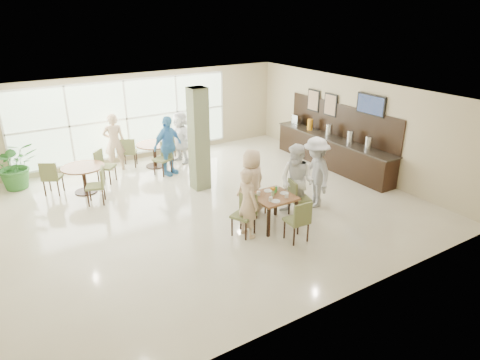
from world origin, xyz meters
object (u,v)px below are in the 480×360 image
potted_plant (15,165)px  teen_left (248,203)px  main_table (273,200)px  round_table_left (83,172)px  adult_a (168,146)px  adult_standing (114,142)px  teen_right (297,182)px  adult_b (180,137)px  teen_standing (315,172)px  teen_far (252,182)px  buffet_counter (332,150)px  round_table_right (154,149)px

potted_plant → teen_left: teen_left is taller
main_table → round_table_left: bearing=126.8°
adult_a → adult_standing: (-1.23, 1.23, -0.01)m
teen_right → adult_b: (-0.68, 5.03, -0.06)m
teen_right → teen_standing: size_ratio=1.00×
adult_a → adult_standing: adult_a is taller
teen_far → adult_b: size_ratio=0.97×
teen_left → potted_plant: bearing=26.4°
main_table → adult_a: (-0.70, 4.29, 0.24)m
main_table → adult_standing: 5.85m
adult_standing → buffet_counter: bearing=165.5°
buffet_counter → main_table: bearing=-151.0°
teen_right → adult_standing: teen_right is taller
round_table_right → adult_standing: (-1.12, 0.36, 0.32)m
round_table_left → adult_a: bearing=0.7°
round_table_right → adult_standing: size_ratio=0.62×
round_table_left → teen_right: (3.95, -4.16, 0.32)m
main_table → adult_b: 5.13m
teen_far → adult_a: size_ratio=0.90×
round_table_right → teen_far: (0.78, -4.32, 0.23)m
teen_right → adult_standing: 6.06m
round_table_right → adult_b: size_ratio=0.67×
teen_standing → round_table_right: bearing=-140.1°
teen_left → teen_right: teen_right is taller
round_table_right → teen_left: teen_left is taller
teen_far → buffet_counter: bearing=-172.3°
teen_far → adult_b: bearing=-102.5°
potted_plant → adult_standing: 2.77m
buffet_counter → teen_far: size_ratio=2.90×
potted_plant → adult_a: bearing=-17.7°
potted_plant → adult_b: adult_b is taller
round_table_left → adult_a: size_ratio=0.63×
round_table_left → teen_standing: teen_standing is taller
teen_right → adult_b: size_ratio=1.08×
round_table_left → buffet_counter: (7.10, -2.08, -0.02)m
adult_b → round_table_right: bearing=-102.7°
teen_far → teen_right: 1.08m
teen_far → teen_standing: 1.64m
main_table → teen_far: size_ratio=0.56×
potted_plant → teen_far: 6.64m
main_table → adult_standing: adult_standing is taller
teen_standing → round_table_left: bearing=-115.8°
main_table → teen_far: 0.85m
adult_b → potted_plant: bearing=-105.9°
potted_plant → buffet_counter: bearing=-21.5°
teen_left → teen_far: 1.17m
teen_right → main_table: bearing=-103.3°
main_table → adult_a: size_ratio=0.51×
teen_left → adult_a: 4.38m
main_table → potted_plant: size_ratio=0.67×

